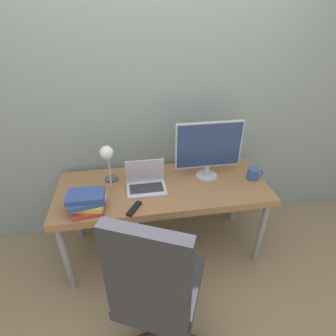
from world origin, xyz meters
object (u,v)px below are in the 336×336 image
book_stack (87,202)px  mug (253,174)px  monitor (209,148)px  desk_lamp (108,158)px  laptop (146,183)px  office_chair (156,286)px

book_stack → mug: 1.34m
monitor → desk_lamp: (-0.80, -0.04, 0.00)m
laptop → desk_lamp: bearing=170.0°
mug → monitor: bearing=163.9°
monitor → office_chair: monitor is taller
office_chair → book_stack: 0.76m
laptop → monitor: monitor is taller
desk_lamp → book_stack: bearing=-123.2°
book_stack → laptop: bearing=24.1°
book_stack → mug: (1.33, 0.18, -0.02)m
laptop → office_chair: (-0.03, -0.82, -0.13)m
book_stack → mug: bearing=7.6°
monitor → office_chair: (-0.55, -0.91, -0.36)m
desk_lamp → book_stack: desk_lamp is taller
desk_lamp → mug: size_ratio=2.76×
monitor → office_chair: 1.13m
laptop → book_stack: size_ratio=1.13×
desk_lamp → office_chair: size_ratio=0.33×
mug → laptop: bearing=179.0°
monitor → mug: 0.44m
monitor → book_stack: (-0.96, -0.28, -0.21)m
desk_lamp → mug: (1.17, -0.06, -0.22)m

